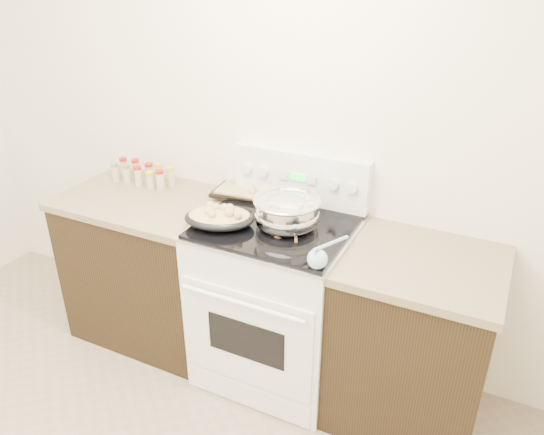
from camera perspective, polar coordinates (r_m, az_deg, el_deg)
The scene contains 9 objects.
counter_left at distance 3.29m, azimuth -12.67°, elevation -5.06°, with size 0.93×0.67×0.92m.
counter_right at distance 2.74m, azimuth 14.76°, elevation -12.64°, with size 0.73×0.67×0.92m.
kitchen_range at distance 2.89m, azimuth 0.48°, elevation -8.60°, with size 0.78×0.73×1.22m.
mixing_bowl at distance 2.59m, azimuth 1.62°, elevation 0.51°, with size 0.36×0.36×0.19m.
roasting_pan at distance 2.62m, azimuth -5.68°, elevation 0.07°, with size 0.41×0.35×0.11m.
baking_sheet at distance 2.98m, azimuth -1.94°, elevation 2.98°, with size 0.45×0.33×0.06m.
wooden_spoon at distance 2.55m, azimuth 1.37°, elevation -1.58°, with size 0.13×0.24×0.04m.
blue_ladle at distance 2.30m, azimuth 5.04°, elevation -4.31°, with size 0.10×0.30×0.11m.
spice_jars at distance 3.24m, azimuth -13.67°, elevation 4.58°, with size 0.40×0.15×0.13m.
Camera 1 is at (1.36, -0.70, 2.17)m, focal length 35.00 mm.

